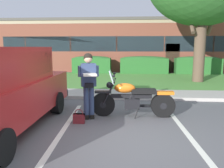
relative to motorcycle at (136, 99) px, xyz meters
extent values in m
plane|color=#565659|center=(-0.24, -1.38, -0.49)|extent=(140.00, 140.00, 0.00)
cube|color=#ADA89E|center=(-0.24, 1.98, -0.43)|extent=(60.00, 0.20, 0.12)
cube|color=#ADA89E|center=(-0.24, 2.83, -0.45)|extent=(60.00, 1.50, 0.08)
cube|color=#518E3D|center=(-0.24, 6.80, -0.46)|extent=(60.00, 6.45, 0.06)
cube|color=silver|center=(-1.66, -1.18, -0.49)|extent=(0.32, 4.40, 0.01)
cube|color=silver|center=(1.08, -1.18, -0.49)|extent=(0.32, 4.40, 0.01)
cylinder|color=black|center=(-0.88, -0.02, -0.17)|extent=(0.64, 0.12, 0.64)
cylinder|color=black|center=(-0.88, -0.02, -0.17)|extent=(0.18, 0.12, 0.18)
cylinder|color=black|center=(0.72, 0.01, -0.17)|extent=(0.64, 0.20, 0.64)
cylinder|color=black|center=(0.72, 0.01, -0.17)|extent=(0.18, 0.20, 0.18)
cube|color=black|center=(-0.88, -0.02, 0.18)|extent=(0.44, 0.15, 0.06)
cube|color=orange|center=(0.77, 0.01, 0.17)|extent=(0.44, 0.21, 0.08)
cylinder|color=black|center=(-0.74, -0.10, 0.11)|extent=(0.31, 0.05, 0.58)
cylinder|color=black|center=(-0.75, 0.06, 0.11)|extent=(0.31, 0.05, 0.58)
sphere|color=black|center=(-0.71, -0.02, 0.37)|extent=(0.17, 0.17, 0.17)
cylinder|color=black|center=(-0.57, -0.02, 0.49)|extent=(0.05, 0.72, 0.03)
cylinder|color=black|center=(-0.56, -0.38, 0.49)|extent=(0.05, 0.10, 0.04)
cylinder|color=black|center=(-0.58, 0.34, 0.49)|extent=(0.05, 0.10, 0.04)
sphere|color=black|center=(-0.58, -0.32, 0.65)|extent=(0.08, 0.08, 0.08)
sphere|color=black|center=(-0.59, 0.28, 0.65)|extent=(0.08, 0.08, 0.08)
cube|color=#B2BCC6|center=(-0.65, -0.02, 0.59)|extent=(0.15, 0.36, 0.35)
cube|color=black|center=(-0.13, -0.01, 0.07)|extent=(1.10, 0.13, 0.10)
ellipsoid|color=orange|center=(-0.30, -0.01, 0.29)|extent=(0.57, 0.33, 0.26)
cube|color=black|center=(0.20, 0.00, 0.21)|extent=(0.65, 0.30, 0.12)
cube|color=black|center=(-0.10, -0.01, -0.13)|extent=(0.41, 0.25, 0.28)
cylinder|color=black|center=(-0.13, -0.01, 0.03)|extent=(0.18, 0.12, 0.21)
cylinder|color=black|center=(-0.07, -0.01, 0.03)|extent=(0.18, 0.12, 0.21)
cylinder|color=black|center=(0.27, 0.14, -0.23)|extent=(0.60, 0.09, 0.08)
cylinder|color=black|center=(0.47, 0.15, -0.23)|extent=(0.60, 0.09, 0.08)
cylinder|color=black|center=(0.02, -0.16, -0.34)|extent=(0.12, 0.12, 0.30)
cube|color=black|center=(-1.16, -0.24, -0.44)|extent=(0.17, 0.26, 0.10)
cube|color=black|center=(-1.29, -0.27, -0.44)|extent=(0.17, 0.26, 0.10)
cylinder|color=navy|center=(-1.16, -0.22, -0.06)|extent=(0.14, 0.14, 0.86)
cylinder|color=navy|center=(-1.30, -0.26, -0.06)|extent=(0.14, 0.14, 0.86)
cube|color=navy|center=(-1.23, -0.24, 0.66)|extent=(0.43, 0.32, 0.58)
cube|color=navy|center=(-1.23, -0.24, 0.93)|extent=(0.34, 0.27, 0.06)
sphere|color=tan|center=(-1.23, -0.24, 1.07)|extent=(0.21, 0.21, 0.21)
sphere|color=black|center=(-1.24, -0.22, 1.10)|extent=(0.23, 0.23, 0.23)
cube|color=black|center=(-1.20, -0.36, 0.41)|extent=(0.24, 0.16, 0.12)
cylinder|color=navy|center=(-1.03, -0.35, 0.68)|extent=(0.18, 0.35, 0.09)
cylinder|color=navy|center=(-1.34, -0.43, 0.68)|extent=(0.18, 0.35, 0.09)
cylinder|color=navy|center=(-1.01, -0.20, 0.76)|extent=(0.10, 0.10, 0.28)
cylinder|color=navy|center=(-1.44, -0.32, 0.76)|extent=(0.10, 0.10, 0.28)
cube|color=beige|center=(-1.15, -0.53, 0.70)|extent=(0.40, 0.40, 0.05)
cube|color=maroon|center=(-1.41, -0.67, -0.37)|extent=(0.28, 0.12, 0.24)
cube|color=maroon|center=(-1.41, -0.67, -0.27)|extent=(0.28, 0.13, 0.04)
torus|color=maroon|center=(-1.41, -0.67, -0.23)|extent=(0.20, 0.02, 0.20)
cube|color=black|center=(-2.26, -1.44, 0.99)|extent=(0.05, 2.73, 0.55)
cube|color=black|center=(-3.11, -0.21, 0.95)|extent=(1.56, 0.24, 0.51)
cube|color=black|center=(-3.11, 1.10, -0.09)|extent=(1.90, 0.11, 0.20)
cylinder|color=black|center=(-2.22, 0.17, -0.19)|extent=(0.24, 0.60, 0.60)
cylinder|color=black|center=(-2.20, -2.74, -0.19)|extent=(0.24, 0.60, 0.60)
cylinder|color=brown|center=(3.45, 6.26, 1.11)|extent=(0.57, 0.57, 3.20)
cylinder|color=brown|center=(3.98, 6.26, 2.63)|extent=(0.20, 1.20, 1.25)
cylinder|color=brown|center=(2.95, 6.26, 2.58)|extent=(0.20, 1.15, 1.16)
cube|color=#286028|center=(-2.81, 10.00, 0.06)|extent=(2.67, 0.90, 1.10)
ellipsoid|color=#286028|center=(-2.81, 10.00, 0.61)|extent=(2.54, 0.84, 0.28)
cube|color=#286028|center=(0.85, 10.00, 0.06)|extent=(3.27, 0.90, 1.10)
ellipsoid|color=#286028|center=(0.85, 10.00, 0.61)|extent=(3.11, 0.84, 0.28)
cube|color=#286028|center=(4.51, 10.00, 0.06)|extent=(3.05, 0.90, 1.10)
ellipsoid|color=#286028|center=(4.51, 10.00, 0.61)|extent=(2.89, 0.84, 0.28)
cube|color=brown|center=(-1.10, 16.72, 1.41)|extent=(20.22, 11.74, 3.80)
cube|color=#998466|center=(-1.10, 10.89, 3.19)|extent=(20.22, 0.10, 0.24)
cube|color=#4C4742|center=(-1.10, 16.72, 3.41)|extent=(20.42, 11.85, 0.20)
cube|color=#1E282D|center=(-1.10, 10.88, 1.60)|extent=(17.19, 0.06, 1.10)
cube|color=brown|center=(-7.97, 10.87, 1.60)|extent=(0.08, 0.04, 1.20)
cube|color=brown|center=(-4.53, 10.87, 1.60)|extent=(0.08, 0.04, 1.20)
cube|color=brown|center=(-1.10, 10.87, 1.60)|extent=(0.08, 0.04, 1.20)
cube|color=brown|center=(2.34, 10.87, 1.60)|extent=(0.08, 0.04, 1.20)
cube|color=brown|center=(5.78, 10.87, 1.60)|extent=(0.08, 0.04, 1.20)
cube|color=#473323|center=(2.95, 10.89, 0.56)|extent=(1.00, 0.08, 2.10)
camera|label=1|loc=(-0.20, -5.98, 1.36)|focal=36.56mm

